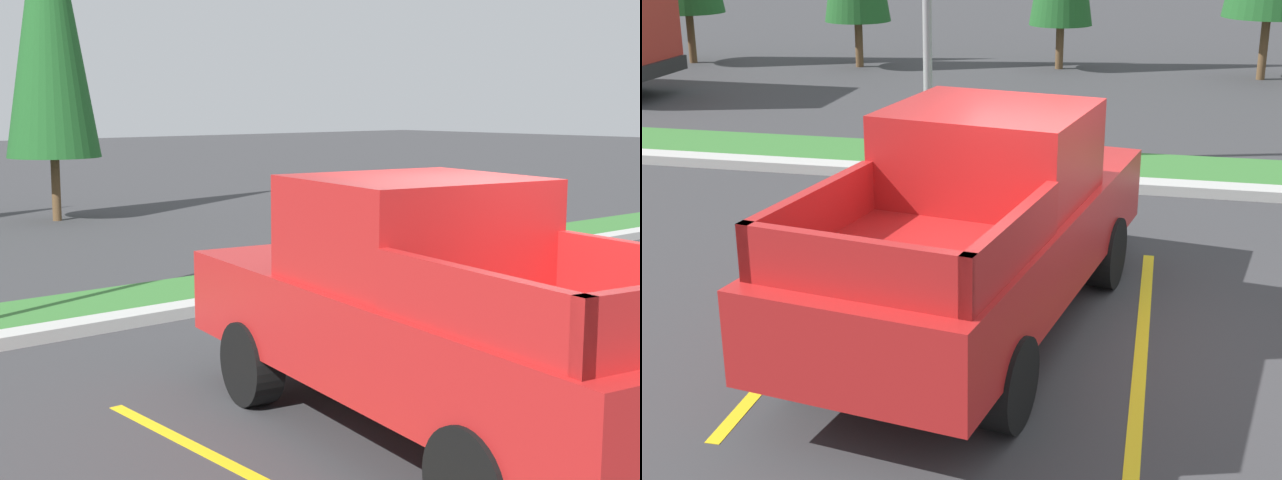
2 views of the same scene
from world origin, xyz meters
The scene contains 6 objects.
ground_plane centered at (0.00, 0.00, 0.00)m, with size 120.00×120.00×0.00m, color #38383A.
parking_line_far centered at (0.57, -0.07, 0.00)m, with size 0.12×4.80×0.01m, color yellow.
curb_strip centered at (0.00, 5.00, 0.07)m, with size 56.00×0.40×0.15m, color #B2B2AD.
grass_median centered at (0.00, 6.10, 0.03)m, with size 56.00×1.80×0.06m, color #387533.
pickup_truck_main centered at (-0.97, -0.02, 1.04)m, with size 2.77×5.47×2.10m.
cypress_tree_right_inner centered at (2.83, 15.09, 4.76)m, with size 2.10×2.10×8.08m.
Camera 1 is at (-6.32, -4.93, 2.69)m, focal length 52.15 mm.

